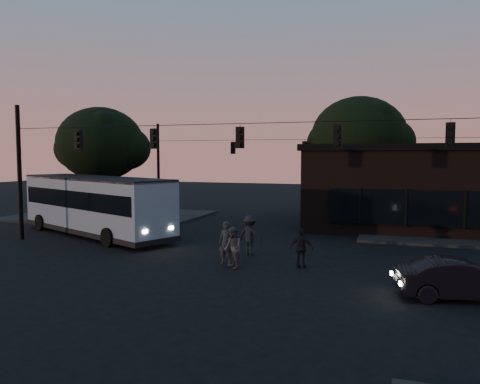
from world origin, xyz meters
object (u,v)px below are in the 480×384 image
(pedestrian_d, at_px, (250,235))
(bus, at_px, (95,203))
(pedestrian_a, at_px, (226,243))
(pedestrian_b, at_px, (233,248))
(car, at_px, (461,279))
(pedestrian_c, at_px, (301,248))
(building, at_px, (429,186))

(pedestrian_d, bearing_deg, bus, 3.69)
(bus, xyz_separation_m, pedestrian_d, (10.33, -2.28, -1.00))
(pedestrian_a, relative_size, pedestrian_d, 0.98)
(pedestrian_a, distance_m, pedestrian_b, 0.86)
(car, height_order, pedestrian_c, pedestrian_c)
(bus, bearing_deg, building, 51.09)
(pedestrian_a, bearing_deg, car, -17.02)
(car, bearing_deg, pedestrian_a, 63.39)
(bus, distance_m, pedestrian_c, 13.83)
(car, bearing_deg, pedestrian_d, 50.50)
(building, xyz_separation_m, bus, (-18.88, -9.52, -0.76))
(pedestrian_b, bearing_deg, pedestrian_c, 70.07)
(bus, distance_m, pedestrian_b, 11.66)
(bus, height_order, pedestrian_b, bus)
(bus, xyz_separation_m, car, (18.95, -6.70, -1.28))
(bus, bearing_deg, pedestrian_d, 11.87)
(pedestrian_b, xyz_separation_m, pedestrian_c, (2.72, 0.96, -0.02))
(building, bearing_deg, pedestrian_d, -125.93)
(pedestrian_d, bearing_deg, pedestrian_a, 94.97)
(pedestrian_c, bearing_deg, pedestrian_b, 24.37)
(car, distance_m, pedestrian_a, 9.34)
(car, height_order, pedestrian_d, pedestrian_d)
(car, relative_size, pedestrian_d, 2.14)
(building, relative_size, pedestrian_c, 9.13)
(bus, bearing_deg, car, 4.84)
(pedestrian_b, bearing_deg, car, 39.83)
(pedestrian_d, bearing_deg, building, -109.79)
(building, distance_m, bus, 21.16)
(pedestrian_a, xyz_separation_m, pedestrian_b, (0.54, -0.67, -0.06))
(bus, height_order, car, bus)
(pedestrian_b, height_order, pedestrian_c, pedestrian_b)
(pedestrian_b, bearing_deg, pedestrian_d, 143.12)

